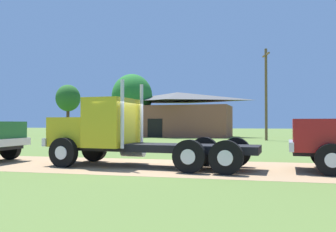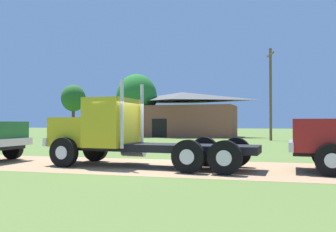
# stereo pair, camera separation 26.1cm
# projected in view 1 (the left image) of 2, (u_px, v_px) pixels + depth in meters

# --- Properties ---
(ground_plane) EXTENTS (200.00, 200.00, 0.00)m
(ground_plane) POSITION_uv_depth(u_px,v_px,m) (134.00, 166.00, 14.21)
(ground_plane) COLOR #566D30
(dirt_track) EXTENTS (120.00, 5.29, 0.01)m
(dirt_track) POSITION_uv_depth(u_px,v_px,m) (134.00, 166.00, 14.21)
(dirt_track) COLOR #A3805B
(dirt_track) RESTS_ON ground_plane
(truck_foreground_white) EXTENTS (8.44, 3.28, 3.31)m
(truck_foreground_white) POSITION_uv_depth(u_px,v_px,m) (119.00, 134.00, 14.30)
(truck_foreground_white) COLOR black
(truck_foreground_white) RESTS_ON ground_plane
(shed_building) EXTENTS (13.82, 7.29, 5.53)m
(shed_building) POSITION_uv_depth(u_px,v_px,m) (178.00, 115.00, 44.58)
(shed_building) COLOR brown
(shed_building) RESTS_ON ground_plane
(utility_pole_near) EXTENTS (0.66, 2.17, 9.01)m
(utility_pole_near) POSITION_uv_depth(u_px,v_px,m) (266.00, 92.00, 35.14)
(utility_pole_near) COLOR brown
(utility_pole_near) RESTS_ON ground_plane
(tree_left) EXTENTS (3.50, 3.50, 7.23)m
(tree_left) POSITION_uv_depth(u_px,v_px,m) (68.00, 98.00, 51.72)
(tree_left) COLOR #513823
(tree_left) RESTS_ON ground_plane
(tree_mid) EXTENTS (5.10, 5.10, 7.86)m
(tree_mid) POSITION_uv_depth(u_px,v_px,m) (132.00, 96.00, 45.10)
(tree_mid) COLOR #513823
(tree_mid) RESTS_ON ground_plane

